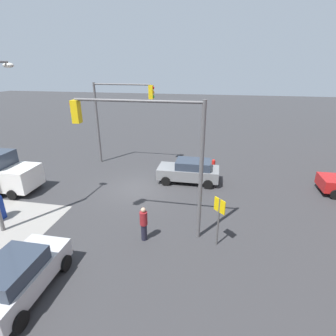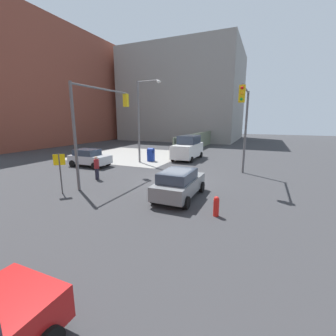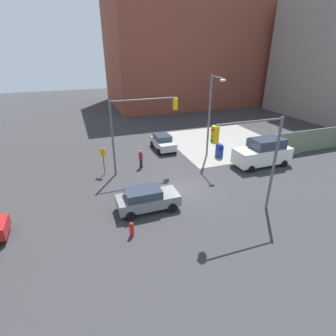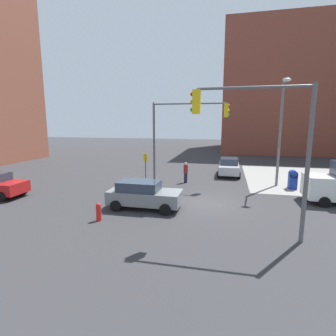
{
  "view_description": "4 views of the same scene",
  "coord_description": "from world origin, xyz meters",
  "px_view_note": "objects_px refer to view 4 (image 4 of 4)",
  "views": [
    {
      "loc": [
        -5.03,
        15.19,
        7.8
      ],
      "look_at": [
        -2.25,
        0.39,
        1.82
      ],
      "focal_mm": 28.0,
      "sensor_mm": 36.0,
      "label": 1
    },
    {
      "loc": [
        -14.71,
        -5.99,
        4.32
      ],
      "look_at": [
        -2.47,
        -0.71,
        1.46
      ],
      "focal_mm": 24.0,
      "sensor_mm": 36.0,
      "label": 2
    },
    {
      "loc": [
        -7.25,
        -16.76,
        10.23
      ],
      "look_at": [
        -0.74,
        1.24,
        1.44
      ],
      "focal_mm": 28.0,
      "sensor_mm": 36.0,
      "label": 3
    },
    {
      "loc": [
        1.34,
        -15.88,
        5.03
      ],
      "look_at": [
        -2.65,
        1.47,
        1.86
      ],
      "focal_mm": 28.0,
      "sensor_mm": 36.0,
      "label": 4
    }
  ],
  "objects_px": {
    "fire_hydrant": "(99,212)",
    "hatchback_gray": "(143,194)",
    "mailbox_blue": "(293,179)",
    "traffic_signal_se_corner": "(262,132)",
    "sedan_silver": "(229,167)",
    "pedestrian_crossing": "(186,172)",
    "street_lamp_corner": "(281,126)",
    "traffic_signal_nw_corner": "(182,126)"
  },
  "relations": [
    {
      "from": "traffic_signal_nw_corner",
      "to": "traffic_signal_se_corner",
      "type": "relative_size",
      "value": 1.0
    },
    {
      "from": "street_lamp_corner",
      "to": "fire_hydrant",
      "type": "height_order",
      "value": "street_lamp_corner"
    },
    {
      "from": "traffic_signal_se_corner",
      "to": "traffic_signal_nw_corner",
      "type": "bearing_deg",
      "value": 118.38
    },
    {
      "from": "sedan_silver",
      "to": "pedestrian_crossing",
      "type": "relative_size",
      "value": 2.23
    },
    {
      "from": "hatchback_gray",
      "to": "pedestrian_crossing",
      "type": "relative_size",
      "value": 2.45
    },
    {
      "from": "traffic_signal_se_corner",
      "to": "sedan_silver",
      "type": "bearing_deg",
      "value": 94.84
    },
    {
      "from": "fire_hydrant",
      "to": "pedestrian_crossing",
      "type": "bearing_deg",
      "value": 72.3
    },
    {
      "from": "pedestrian_crossing",
      "to": "mailbox_blue",
      "type": "bearing_deg",
      "value": -104.98
    },
    {
      "from": "fire_hydrant",
      "to": "hatchback_gray",
      "type": "relative_size",
      "value": 0.22
    },
    {
      "from": "traffic_signal_nw_corner",
      "to": "hatchback_gray",
      "type": "height_order",
      "value": "traffic_signal_nw_corner"
    },
    {
      "from": "hatchback_gray",
      "to": "fire_hydrant",
      "type": "bearing_deg",
      "value": -123.92
    },
    {
      "from": "traffic_signal_se_corner",
      "to": "fire_hydrant",
      "type": "height_order",
      "value": "traffic_signal_se_corner"
    },
    {
      "from": "traffic_signal_nw_corner",
      "to": "traffic_signal_se_corner",
      "type": "height_order",
      "value": "same"
    },
    {
      "from": "traffic_signal_nw_corner",
      "to": "pedestrian_crossing",
      "type": "height_order",
      "value": "traffic_signal_nw_corner"
    },
    {
      "from": "mailbox_blue",
      "to": "fire_hydrant",
      "type": "bearing_deg",
      "value": -140.6
    },
    {
      "from": "traffic_signal_se_corner",
      "to": "fire_hydrant",
      "type": "bearing_deg",
      "value": 177.76
    },
    {
      "from": "street_lamp_corner",
      "to": "mailbox_blue",
      "type": "xyz_separation_m",
      "value": [
        1.04,
        -0.43,
        -3.94
      ]
    },
    {
      "from": "pedestrian_crossing",
      "to": "hatchback_gray",
      "type": "bearing_deg",
      "value": 155.27
    },
    {
      "from": "mailbox_blue",
      "to": "traffic_signal_se_corner",
      "type": "bearing_deg",
      "value": -110.46
    },
    {
      "from": "mailbox_blue",
      "to": "sedan_silver",
      "type": "bearing_deg",
      "value": 138.92
    },
    {
      "from": "traffic_signal_se_corner",
      "to": "street_lamp_corner",
      "type": "xyz_separation_m",
      "value": [
        2.51,
        9.93,
        0.11
      ]
    },
    {
      "from": "mailbox_blue",
      "to": "pedestrian_crossing",
      "type": "relative_size",
      "value": 0.83
    },
    {
      "from": "traffic_signal_nw_corner",
      "to": "mailbox_blue",
      "type": "xyz_separation_m",
      "value": [
        8.41,
        0.5,
        -3.9
      ]
    },
    {
      "from": "hatchback_gray",
      "to": "mailbox_blue",
      "type": "bearing_deg",
      "value": 35.32
    },
    {
      "from": "sedan_silver",
      "to": "pedestrian_crossing",
      "type": "bearing_deg",
      "value": -132.01
    },
    {
      "from": "fire_hydrant",
      "to": "pedestrian_crossing",
      "type": "xyz_separation_m",
      "value": [
        3.0,
        9.4,
        0.41
      ]
    },
    {
      "from": "mailbox_blue",
      "to": "hatchback_gray",
      "type": "bearing_deg",
      "value": -144.68
    },
    {
      "from": "street_lamp_corner",
      "to": "hatchback_gray",
      "type": "bearing_deg",
      "value": -139.79
    },
    {
      "from": "mailbox_blue",
      "to": "pedestrian_crossing",
      "type": "bearing_deg",
      "value": 178.6
    },
    {
      "from": "mailbox_blue",
      "to": "hatchback_gray",
      "type": "xyz_separation_m",
      "value": [
        -9.58,
        -6.79,
        0.08
      ]
    },
    {
      "from": "mailbox_blue",
      "to": "hatchback_gray",
      "type": "relative_size",
      "value": 0.34
    },
    {
      "from": "traffic_signal_se_corner",
      "to": "street_lamp_corner",
      "type": "distance_m",
      "value": 10.24
    },
    {
      "from": "street_lamp_corner",
      "to": "fire_hydrant",
      "type": "xyz_separation_m",
      "value": [
        -10.16,
        -9.63,
        -4.22
      ]
    },
    {
      "from": "traffic_signal_nw_corner",
      "to": "hatchback_gray",
      "type": "relative_size",
      "value": 1.54
    },
    {
      "from": "hatchback_gray",
      "to": "traffic_signal_nw_corner",
      "type": "bearing_deg",
      "value": 79.45
    },
    {
      "from": "street_lamp_corner",
      "to": "hatchback_gray",
      "type": "relative_size",
      "value": 1.89
    },
    {
      "from": "sedan_silver",
      "to": "hatchback_gray",
      "type": "xyz_separation_m",
      "value": [
        -4.88,
        -10.88,
        0.0
      ]
    },
    {
      "from": "traffic_signal_se_corner",
      "to": "hatchback_gray",
      "type": "height_order",
      "value": "traffic_signal_se_corner"
    },
    {
      "from": "fire_hydrant",
      "to": "hatchback_gray",
      "type": "height_order",
      "value": "hatchback_gray"
    },
    {
      "from": "mailbox_blue",
      "to": "pedestrian_crossing",
      "type": "distance_m",
      "value": 8.2
    },
    {
      "from": "traffic_signal_se_corner",
      "to": "pedestrian_crossing",
      "type": "height_order",
      "value": "traffic_signal_se_corner"
    },
    {
      "from": "traffic_signal_se_corner",
      "to": "mailbox_blue",
      "type": "relative_size",
      "value": 4.55
    }
  ]
}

